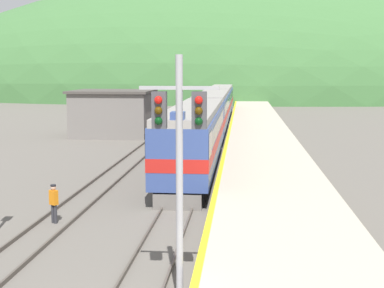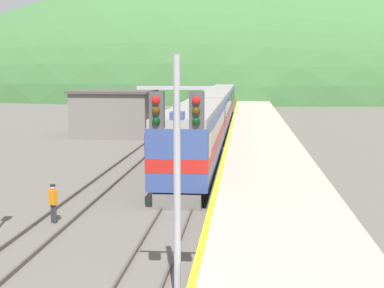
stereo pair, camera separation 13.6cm
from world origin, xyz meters
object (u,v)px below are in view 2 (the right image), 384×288
(express_train_lead_car, at_px, (195,137))
(signal_mast_main, at_px, (177,143))
(track_worker, at_px, (53,201))
(carriage_second, at_px, (214,112))
(carriage_third, at_px, (222,100))

(express_train_lead_car, bearing_deg, signal_mast_main, -86.16)
(signal_mast_main, distance_m, track_worker, 10.24)
(express_train_lead_car, bearing_deg, track_worker, -113.01)
(carriage_second, height_order, carriage_third, same)
(track_worker, bearing_deg, express_train_lead_car, 66.99)
(express_train_lead_car, bearing_deg, carriage_second, 90.00)
(signal_mast_main, height_order, track_worker, signal_mast_main)
(carriage_second, distance_m, signal_mast_main, 39.47)
(carriage_second, relative_size, track_worker, 11.36)
(carriage_second, bearing_deg, track_worker, -98.88)
(express_train_lead_car, distance_m, track_worker, 12.93)
(carriage_second, bearing_deg, carriage_third, 90.00)
(express_train_lead_car, height_order, signal_mast_main, signal_mast_main)
(carriage_third, height_order, signal_mast_main, signal_mast_main)
(carriage_third, height_order, track_worker, carriage_third)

